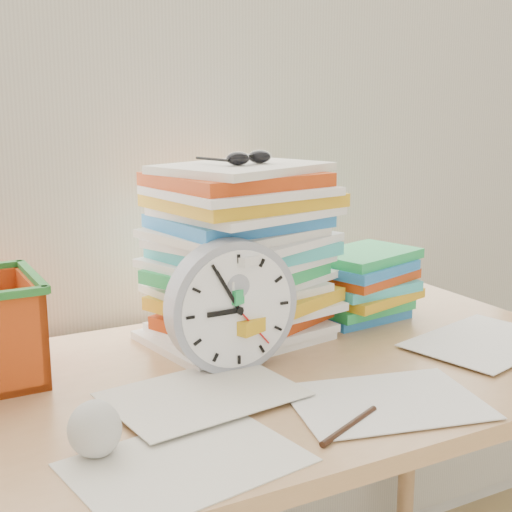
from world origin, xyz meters
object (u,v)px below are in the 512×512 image
paper_stack (241,253)px  desk (238,415)px  clock (232,306)px  book_stack (363,284)px

paper_stack → desk: bearing=-118.7°
clock → book_stack: clock is taller
clock → desk: bearing=-94.7°
desk → paper_stack: 0.31m
paper_stack → book_stack: paper_stack is taller
paper_stack → book_stack: (0.30, 0.00, -0.10)m
paper_stack → clock: paper_stack is taller
desk → clock: size_ratio=6.05×
clock → book_stack: (0.39, 0.15, -0.04)m
book_stack → desk: bearing=-156.1°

